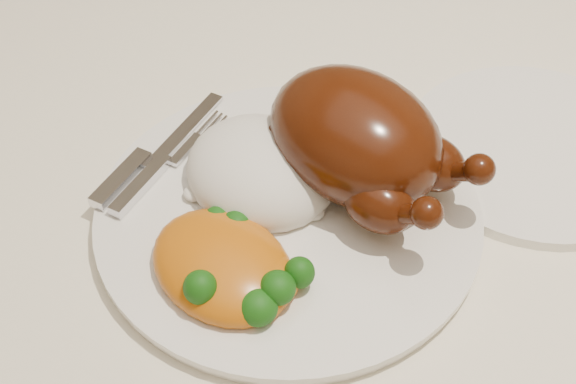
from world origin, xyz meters
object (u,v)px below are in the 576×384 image
Objects in this scene: dinner_plate at (288,215)px; roast_chicken at (359,139)px; side_plate at (535,149)px; dining_table at (348,194)px.

roast_chicken is (0.02, 0.06, 0.05)m from dinner_plate.
roast_chicken reaches higher than dinner_plate.
dinner_plate reaches higher than side_plate.
roast_chicken reaches higher than side_plate.
roast_chicken is (0.05, -0.08, 0.16)m from dining_table.
dining_table is at bearing 101.85° from dinner_plate.
side_plate is at bearing 19.27° from dining_table.
dining_table is 0.18m from dinner_plate.
roast_chicken is at bearing -55.87° from dining_table.
dinner_plate is (0.03, -0.14, 0.11)m from dining_table.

